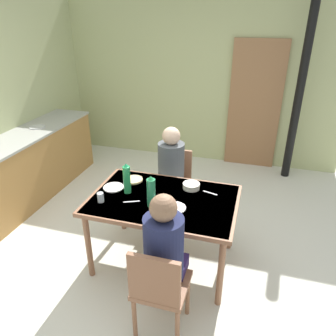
{
  "coord_description": "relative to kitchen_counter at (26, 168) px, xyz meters",
  "views": [
    {
      "loc": [
        1.04,
        -2.53,
        2.34
      ],
      "look_at": [
        0.27,
        0.09,
        1.0
      ],
      "focal_mm": 34.23,
      "sensor_mm": 36.0,
      "label": 1
    }
  ],
  "objects": [
    {
      "name": "water_bottle_green_near",
      "position": [
        1.79,
        -0.69,
        0.45
      ],
      "size": [
        0.07,
        0.07,
        0.31
      ],
      "color": "green",
      "rests_on": "dining_table"
    },
    {
      "name": "cutlery_fork_near",
      "position": [
        1.99,
        -0.54,
        0.3
      ],
      "size": [
        0.12,
        0.12,
        0.0
      ],
      "primitive_type": "cube",
      "rotation": [
        0.0,
        0.0,
        5.51
      ],
      "color": "silver",
      "rests_on": "dining_table"
    },
    {
      "name": "stove_pipe_column",
      "position": [
        3.44,
        1.7,
        0.87
      ],
      "size": [
        0.12,
        0.12,
        2.65
      ],
      "primitive_type": "cylinder",
      "color": "black",
      "rests_on": "ground_plane"
    },
    {
      "name": "ground_plane",
      "position": [
        1.89,
        -0.64,
        -0.45
      ],
      "size": [
        6.98,
        6.98,
        0.0
      ],
      "primitive_type": "plane",
      "color": "beige"
    },
    {
      "name": "person_far_diner",
      "position": [
        2.04,
        -0.02,
        0.33
      ],
      "size": [
        0.3,
        0.37,
        0.77
      ],
      "rotation": [
        0.0,
        0.0,
        3.14
      ],
      "color": "#465352",
      "rests_on": "ground_plane"
    },
    {
      "name": "person_near_diner",
      "position": [
        2.38,
        -1.38,
        0.33
      ],
      "size": [
        0.3,
        0.37,
        0.77
      ],
      "color": "#271A47",
      "rests_on": "ground_plane"
    },
    {
      "name": "dining_table",
      "position": [
        2.16,
        -0.7,
        0.23
      ],
      "size": [
        1.38,
        0.93,
        0.75
      ],
      "color": "brown",
      "rests_on": "ground_plane"
    },
    {
      "name": "wall_back",
      "position": [
        1.89,
        2.05,
        0.87
      ],
      "size": [
        4.65,
        0.1,
        2.65
      ],
      "primitive_type": "cube",
      "color": "#ACB47C",
      "rests_on": "ground_plane"
    },
    {
      "name": "chair_near_diner",
      "position": [
        2.38,
        -1.52,
        0.05
      ],
      "size": [
        0.4,
        0.4,
        0.87
      ],
      "color": "brown",
      "rests_on": "ground_plane"
    },
    {
      "name": "cutlery_knife_near",
      "position": [
        2.57,
        -0.48,
        0.3
      ],
      "size": [
        0.15,
        0.06,
        0.0
      ],
      "primitive_type": "cube",
      "rotation": [
        0.0,
        0.0,
        2.86
      ],
      "color": "silver",
      "rests_on": "dining_table"
    },
    {
      "name": "bread_plate_sliced",
      "position": [
        1.76,
        -0.45,
        0.31
      ],
      "size": [
        0.19,
        0.19,
        0.02
      ],
      "primitive_type": "cylinder",
      "color": "#DBB77A",
      "rests_on": "dining_table"
    },
    {
      "name": "dinner_plate_near_left",
      "position": [
        1.62,
        -0.65,
        0.31
      ],
      "size": [
        0.2,
        0.2,
        0.01
      ],
      "primitive_type": "cylinder",
      "color": "white",
      "rests_on": "dining_table"
    },
    {
      "name": "chair_far_diner",
      "position": [
        2.04,
        0.12,
        0.05
      ],
      "size": [
        0.4,
        0.4,
        0.87
      ],
      "rotation": [
        0.0,
        0.0,
        3.14
      ],
      "color": "brown",
      "rests_on": "ground_plane"
    },
    {
      "name": "dinner_plate_near_right",
      "position": [
        2.31,
        -0.83,
        0.31
      ],
      "size": [
        0.2,
        0.2,
        0.01
      ],
      "primitive_type": "cylinder",
      "color": "white",
      "rests_on": "dining_table"
    },
    {
      "name": "water_bottle_green_far",
      "position": [
        2.09,
        -0.85,
        0.45
      ],
      "size": [
        0.08,
        0.08,
        0.3
      ],
      "color": "#27814F",
      "rests_on": "dining_table"
    },
    {
      "name": "kitchen_counter",
      "position": [
        0.0,
        0.0,
        0.0
      ],
      "size": [
        0.61,
        2.53,
        0.91
      ],
      "color": "#9F713B",
      "rests_on": "ground_plane"
    },
    {
      "name": "door_wooden",
      "position": [
        2.84,
        1.97,
        0.55
      ],
      "size": [
        0.8,
        0.05,
        2.0
      ],
      "primitive_type": "cube",
      "color": "#8F6340",
      "rests_on": "ground_plane"
    },
    {
      "name": "serving_bowl_center",
      "position": [
        2.37,
        -0.44,
        0.33
      ],
      "size": [
        0.17,
        0.17,
        0.05
      ],
      "primitive_type": "cylinder",
      "color": "silver",
      "rests_on": "dining_table"
    },
    {
      "name": "cutlery_knife_far",
      "position": [
        1.89,
        -0.84,
        0.3
      ],
      "size": [
        0.14,
        0.08,
        0.0
      ],
      "primitive_type": "cube",
      "rotation": [
        0.0,
        0.0,
        0.42
      ],
      "color": "silver",
      "rests_on": "dining_table"
    },
    {
      "name": "drinking_glass_by_near_diner",
      "position": [
        1.62,
        -0.92,
        0.35
      ],
      "size": [
        0.06,
        0.06,
        0.09
      ],
      "primitive_type": "cylinder",
      "color": "silver",
      "rests_on": "dining_table"
    }
  ]
}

